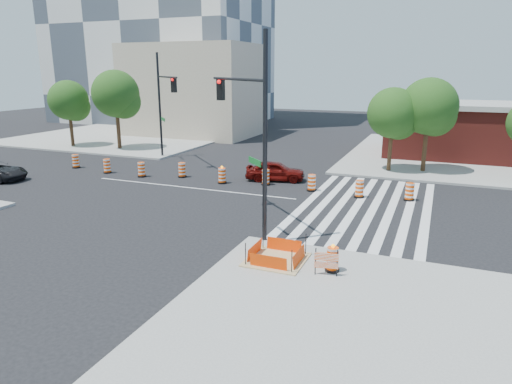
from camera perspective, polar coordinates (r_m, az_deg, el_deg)
ground at (r=29.19m, az=-8.20°, el=0.52°), size 120.00×120.00×0.00m
sidewalk_ne at (r=43.09m, az=26.67°, el=3.86°), size 22.00×22.00×0.15m
sidewalk_nw at (r=53.79m, az=-15.25°, el=6.84°), size 22.00×22.00×0.15m
crosswalk_east at (r=25.62m, az=13.51°, el=-1.78°), size 6.75×13.50×0.01m
lane_centerline at (r=29.19m, az=-8.20°, el=0.53°), size 14.00×0.12×0.01m
excavation_pit at (r=17.70m, az=2.56°, el=-8.30°), size 2.20×2.20×0.90m
brick_storefront at (r=42.78m, az=27.02°, el=6.80°), size 16.50×8.50×4.60m
beige_midrise at (r=53.38m, az=-7.70°, el=12.49°), size 14.00×10.00×10.00m
red_coupe at (r=30.68m, az=2.42°, el=2.66°), size 4.21×2.52×1.34m
signal_pole_se at (r=20.21m, az=-0.97°, el=9.44°), size 4.72×4.69×8.60m
signal_pole_nw at (r=37.68m, az=-11.47°, el=11.61°), size 4.66×4.60×8.47m
pit_drum at (r=16.89m, az=9.54°, el=-8.37°), size 0.53×0.53×1.04m
barricade at (r=16.47m, az=8.79°, el=-8.50°), size 0.85×0.18×1.00m
tree_north_a at (r=47.34m, az=-22.30°, el=10.30°), size 3.73×3.72×6.33m
tree_north_b at (r=44.29m, az=-17.03°, el=11.34°), size 4.28×4.28×7.28m
tree_north_c at (r=34.13m, az=16.78°, el=9.10°), size 3.58×3.58×6.08m
tree_north_d at (r=34.70m, az=20.83°, el=9.60°), size 3.97×3.97×6.75m
median_drum_0 at (r=37.35m, az=-21.60°, el=3.54°), size 0.60×0.60×1.02m
median_drum_1 at (r=34.68m, az=-18.12°, el=3.05°), size 0.60×0.60×1.02m
median_drum_2 at (r=32.78m, az=-14.11°, el=2.68°), size 0.60×0.60×1.02m
median_drum_3 at (r=32.08m, az=-9.23°, el=2.68°), size 0.60×0.60×1.02m
median_drum_4 at (r=30.01m, az=-4.26°, el=2.00°), size 0.60×0.60×1.18m
median_drum_5 at (r=29.51m, az=1.23°, el=1.80°), size 0.60×0.60×1.02m
median_drum_6 at (r=28.25m, az=6.97°, el=1.08°), size 0.60×0.60×1.02m
median_drum_7 at (r=27.25m, az=12.79°, el=0.30°), size 0.60×0.60×1.02m
median_drum_8 at (r=27.39m, az=18.64°, el=-0.05°), size 0.60×0.60×1.02m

